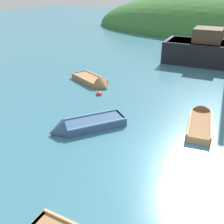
{
  "coord_description": "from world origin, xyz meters",
  "views": [
    {
      "loc": [
        2.03,
        -8.04,
        6.1
      ],
      "look_at": [
        -4.08,
        1.96,
        0.27
      ],
      "focal_mm": 41.34,
      "sensor_mm": 36.0,
      "label": 1
    }
  ],
  "objects_px": {
    "rowboat_portside": "(94,82)",
    "buoy_orange": "(207,111)",
    "rowboat_far": "(200,122)",
    "buoy_red": "(99,95)",
    "rowboat_outer_left": "(83,127)"
  },
  "relations": [
    {
      "from": "rowboat_portside",
      "to": "buoy_orange",
      "type": "xyz_separation_m",
      "value": [
        7.57,
        -0.29,
        -0.1
      ]
    },
    {
      "from": "buoy_orange",
      "to": "buoy_red",
      "type": "xyz_separation_m",
      "value": [
        -6.17,
        -1.2,
        0.0
      ]
    },
    {
      "from": "rowboat_portside",
      "to": "buoy_orange",
      "type": "height_order",
      "value": "rowboat_portside"
    },
    {
      "from": "rowboat_portside",
      "to": "buoy_orange",
      "type": "bearing_deg",
      "value": 19.25
    },
    {
      "from": "buoy_red",
      "to": "rowboat_outer_left",
      "type": "bearing_deg",
      "value": -66.65
    },
    {
      "from": "rowboat_outer_left",
      "to": "rowboat_portside",
      "type": "distance_m",
      "value": 6.13
    },
    {
      "from": "rowboat_portside",
      "to": "rowboat_far",
      "type": "relative_size",
      "value": 1.02
    },
    {
      "from": "rowboat_outer_left",
      "to": "rowboat_far",
      "type": "relative_size",
      "value": 1.0
    },
    {
      "from": "rowboat_far",
      "to": "rowboat_outer_left",
      "type": "bearing_deg",
      "value": 114.44
    },
    {
      "from": "rowboat_outer_left",
      "to": "buoy_orange",
      "type": "xyz_separation_m",
      "value": [
        4.52,
        5.03,
        -0.12
      ]
    },
    {
      "from": "buoy_orange",
      "to": "buoy_red",
      "type": "bearing_deg",
      "value": -169.01
    },
    {
      "from": "rowboat_far",
      "to": "buoy_orange",
      "type": "relative_size",
      "value": 10.58
    },
    {
      "from": "buoy_orange",
      "to": "rowboat_outer_left",
      "type": "bearing_deg",
      "value": -131.95
    },
    {
      "from": "rowboat_outer_left",
      "to": "rowboat_portside",
      "type": "relative_size",
      "value": 0.98
    },
    {
      "from": "rowboat_far",
      "to": "buoy_orange",
      "type": "height_order",
      "value": "rowboat_far"
    }
  ]
}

